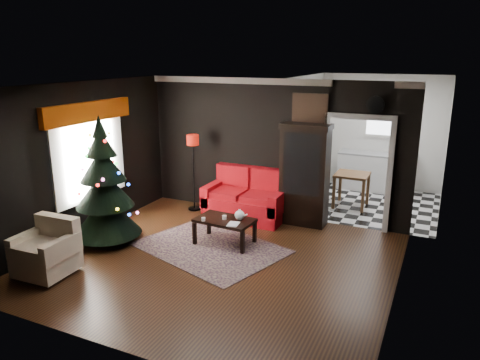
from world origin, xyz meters
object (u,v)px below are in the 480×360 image
at_px(loveseat, 246,195).
at_px(floor_lamp, 194,173).
at_px(armchair, 45,247).
at_px(teapot, 240,215).
at_px(christmas_tree, 104,185).
at_px(wall_clock, 375,105).
at_px(curio_cabinet, 304,177).
at_px(coffee_table, 225,231).
at_px(kitchen_table, 351,190).

distance_m(loveseat, floor_lamp, 1.26).
xyz_separation_m(armchair, teapot, (2.18, 2.26, 0.10)).
xyz_separation_m(christmas_tree, teapot, (2.22, 0.84, -0.49)).
height_order(christmas_tree, teapot, christmas_tree).
bearing_deg(floor_lamp, christmas_tree, -104.49).
distance_m(floor_lamp, teapot, 2.12).
relative_size(teapot, wall_clock, 0.62).
height_order(loveseat, curio_cabinet, curio_cabinet).
distance_m(curio_cabinet, christmas_tree, 3.74).
distance_m(loveseat, curio_cabinet, 1.25).
height_order(curio_cabinet, wall_clock, wall_clock).
distance_m(coffee_table, wall_clock, 3.50).
relative_size(curio_cabinet, armchair, 2.34).
bearing_deg(loveseat, wall_clock, 9.66).
xyz_separation_m(floor_lamp, wall_clock, (3.56, 0.40, 1.55)).
xyz_separation_m(loveseat, wall_clock, (2.35, 0.40, 1.88)).
xyz_separation_m(armchair, coffee_table, (1.92, 2.20, -0.22)).
xyz_separation_m(floor_lamp, coffee_table, (1.41, -1.35, -0.59)).
relative_size(floor_lamp, armchair, 2.00).
bearing_deg(armchair, wall_clock, 41.81).
height_order(curio_cabinet, teapot, curio_cabinet).
xyz_separation_m(floor_lamp, armchair, (-0.51, -3.54, -0.37)).
bearing_deg(curio_cabinet, loveseat, -169.17).
xyz_separation_m(loveseat, floor_lamp, (-1.21, 0.00, 0.33)).
height_order(teapot, kitchen_table, kitchen_table).
distance_m(floor_lamp, christmas_tree, 2.21).
distance_m(loveseat, christmas_tree, 2.81).
bearing_deg(coffee_table, teapot, 13.46).
bearing_deg(coffee_table, floor_lamp, 136.23).
xyz_separation_m(curio_cabinet, wall_clock, (1.20, 0.18, 1.43)).
bearing_deg(coffee_table, kitchen_table, 61.76).
bearing_deg(kitchen_table, floor_lamp, -151.34).
relative_size(loveseat, wall_clock, 5.31).
distance_m(armchair, wall_clock, 5.99).
relative_size(coffee_table, teapot, 5.08).
bearing_deg(armchair, kitchen_table, 53.59).
bearing_deg(floor_lamp, armchair, -98.24).
xyz_separation_m(teapot, kitchen_table, (1.35, 2.93, -0.18)).
xyz_separation_m(wall_clock, kitchen_table, (-0.55, 1.25, -2.00)).
xyz_separation_m(christmas_tree, kitchen_table, (3.56, 3.77, -0.68)).
distance_m(teapot, wall_clock, 3.12).
height_order(christmas_tree, wall_clock, wall_clock).
distance_m(curio_cabinet, wall_clock, 1.88).
xyz_separation_m(loveseat, coffee_table, (0.19, -1.34, -0.26)).
bearing_deg(kitchen_table, coffee_table, -118.24).
bearing_deg(coffee_table, curio_cabinet, 58.52).
height_order(loveseat, floor_lamp, floor_lamp).
xyz_separation_m(floor_lamp, christmas_tree, (-0.55, -2.13, 0.22)).
bearing_deg(kitchen_table, curio_cabinet, -114.44).
bearing_deg(kitchen_table, wall_clock, -66.25).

